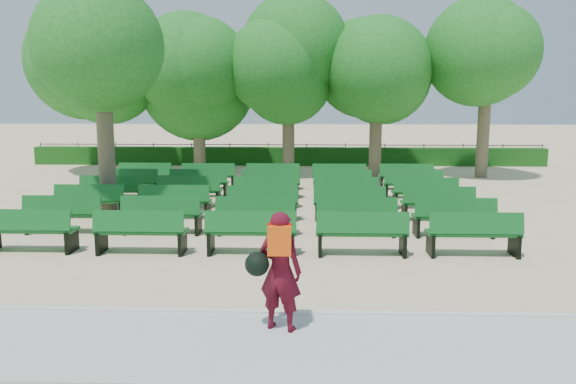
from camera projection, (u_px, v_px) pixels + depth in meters
The scene contains 9 objects.
ground at pixel (268, 226), 14.94m from camera, with size 120.00×120.00×0.00m, color #D4B88C.
paving at pixel (229, 346), 7.65m from camera, with size 30.00×2.20×0.06m, color #B7B7B2.
curb at pixel (239, 313), 8.78m from camera, with size 30.00×0.12×0.10m, color silver.
hedge at pixel (287, 156), 28.67m from camera, with size 26.00×0.70×0.90m, color #164D14.
fence at pixel (288, 164), 29.14m from camera, with size 26.00×0.10×1.02m, color black, non-canonical shape.
tree_line at pixel (284, 175), 24.80m from camera, with size 21.80×6.80×7.04m, color #207422, non-canonical shape.
bench_array at pixel (265, 209), 16.69m from camera, with size 2.01×0.74×1.25m.
tree_among at pixel (102, 73), 15.82m from camera, with size 4.10×4.10×5.95m.
person at pixel (278, 269), 7.99m from camera, with size 0.87×0.60×1.75m.
Camera 1 is at (1.06, -14.56, 3.37)m, focal length 35.00 mm.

